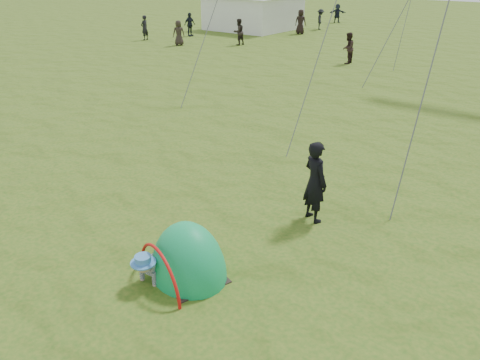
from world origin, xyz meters
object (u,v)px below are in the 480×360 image
Objects in this scene: event_marquee at (254,0)px; standing_adult at (315,182)px; popup_tent at (189,274)px; crawling_toddler at (153,264)px.

standing_adult is at bearing -51.30° from event_marquee.
standing_adult is (0.78, 3.10, 0.90)m from popup_tent.
event_marquee is (-18.39, 28.24, 1.91)m from crawling_toddler.
crawling_toddler is 0.69m from popup_tent.
standing_adult is 31.52m from event_marquee.
event_marquee is at bearing -27.26° from standing_adult.
popup_tent is at bearing 100.25° from standing_adult.
crawling_toddler is at bearing 96.05° from standing_adult.
event_marquee is (-18.79, 27.77, 2.22)m from popup_tent.
popup_tent is 1.13× the size of standing_adult.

